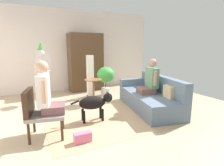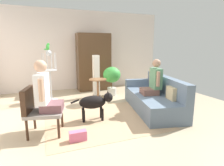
% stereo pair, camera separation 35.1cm
% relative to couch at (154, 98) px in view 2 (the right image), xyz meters
% --- Properties ---
extents(ground_plane, '(7.09, 7.09, 0.00)m').
position_rel_couch_xyz_m(ground_plane, '(-1.23, 0.06, -0.28)').
color(ground_plane, tan).
extents(back_wall, '(6.24, 0.12, 2.82)m').
position_rel_couch_xyz_m(back_wall, '(-1.23, 3.07, 1.12)').
color(back_wall, silver).
rests_on(back_wall, ground).
extents(area_rug, '(2.40, 1.96, 0.01)m').
position_rel_couch_xyz_m(area_rug, '(-1.37, -0.19, -0.28)').
color(area_rug, tan).
rests_on(area_rug, ground).
extents(couch, '(1.28, 2.22, 0.82)m').
position_rel_couch_xyz_m(couch, '(0.00, 0.00, 0.00)').
color(couch, slate).
rests_on(couch, ground).
extents(armchair, '(0.72, 0.68, 0.85)m').
position_rel_couch_xyz_m(armchair, '(-2.66, -0.39, 0.21)').
color(armchair, '#382316').
rests_on(armchair, ground).
extents(person_on_couch, '(0.50, 0.53, 0.85)m').
position_rel_couch_xyz_m(person_on_couch, '(-0.04, -0.02, 0.46)').
color(person_on_couch, brown).
extents(person_on_armchair, '(0.50, 0.54, 0.89)m').
position_rel_couch_xyz_m(person_on_armchair, '(-2.52, -0.42, 0.50)').
color(person_on_armchair, brown).
extents(round_end_table, '(0.48, 0.48, 0.67)m').
position_rel_couch_xyz_m(round_end_table, '(-1.14, 1.04, 0.14)').
color(round_end_table, brown).
rests_on(round_end_table, ground).
extents(dog, '(0.88, 0.35, 0.61)m').
position_rel_couch_xyz_m(dog, '(-1.55, -0.13, 0.11)').
color(dog, black).
rests_on(dog, ground).
extents(bird_cage_stand, '(0.39, 0.39, 1.45)m').
position_rel_couch_xyz_m(bird_cage_stand, '(-2.35, 1.72, 0.44)').
color(bird_cage_stand, silver).
rests_on(bird_cage_stand, ground).
extents(parrot, '(0.17, 0.10, 0.20)m').
position_rel_couch_xyz_m(parrot, '(-2.37, 1.72, 1.26)').
color(parrot, green).
rests_on(parrot, bird_cage_stand).
extents(potted_plant, '(0.55, 0.55, 0.92)m').
position_rel_couch_xyz_m(potted_plant, '(-0.50, 1.64, 0.32)').
color(potted_plant, beige).
rests_on(potted_plant, ground).
extents(column_lamp, '(0.20, 0.20, 1.29)m').
position_rel_couch_xyz_m(column_lamp, '(-1.01, 1.66, 0.35)').
color(column_lamp, '#4C4742').
rests_on(column_lamp, ground).
extents(armoire_cabinet, '(1.17, 0.56, 2.00)m').
position_rel_couch_xyz_m(armoire_cabinet, '(-0.82, 2.66, 0.71)').
color(armoire_cabinet, '#4C331E').
rests_on(armoire_cabinet, ground).
extents(handbag, '(0.28, 0.12, 0.17)m').
position_rel_couch_xyz_m(handbag, '(-2.06, -0.89, -0.20)').
color(handbag, '#D8668C').
rests_on(handbag, ground).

